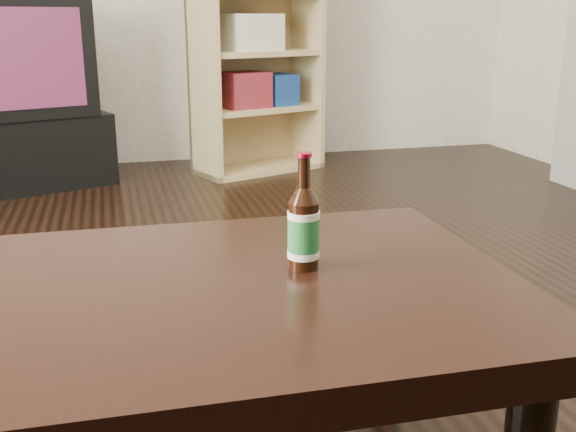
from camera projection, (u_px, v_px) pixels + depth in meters
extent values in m
cube|color=black|center=(266.00, 371.00, 1.90)|extent=(5.00, 6.00, 0.01)
cube|color=black|center=(13.00, 152.00, 3.87)|extent=(1.16, 0.85, 0.42)
cube|color=black|center=(2.00, 57.00, 3.72)|extent=(1.01, 0.82, 0.65)
cube|color=maroon|center=(15.00, 59.00, 3.50)|extent=(0.68, 0.25, 0.52)
cube|color=tan|center=(203.00, 55.00, 3.96)|extent=(0.16, 0.35, 1.48)
cube|color=tan|center=(307.00, 51.00, 4.38)|extent=(0.16, 0.35, 1.48)
cube|color=tan|center=(259.00, 168.00, 4.37)|extent=(0.88, 0.62, 0.03)
cube|color=tan|center=(243.00, 52.00, 4.30)|extent=(0.76, 0.31, 1.48)
cube|color=tan|center=(258.00, 109.00, 4.26)|extent=(0.80, 0.56, 0.03)
cube|color=tan|center=(257.00, 53.00, 4.17)|extent=(0.80, 0.56, 0.03)
cube|color=maroon|center=(244.00, 90.00, 4.15)|extent=(0.34, 0.31, 0.22)
cube|color=navy|center=(278.00, 89.00, 4.29)|extent=(0.25, 0.28, 0.19)
cube|color=beige|center=(251.00, 32.00, 4.08)|extent=(0.40, 0.33, 0.22)
cube|color=black|center=(150.00, 307.00, 1.18)|extent=(1.34, 0.80, 0.07)
cylinder|color=black|center=(387.00, 329.00, 1.66)|extent=(0.08, 0.08, 0.43)
cylinder|color=black|center=(304.00, 236.00, 1.26)|extent=(0.08, 0.08, 0.13)
cylinder|color=#1D6329|center=(304.00, 234.00, 1.26)|extent=(0.08, 0.08, 0.08)
cylinder|color=beige|center=(304.00, 214.00, 1.24)|extent=(0.08, 0.08, 0.01)
cylinder|color=beige|center=(303.00, 254.00, 1.27)|extent=(0.08, 0.08, 0.01)
cone|color=black|center=(304.00, 195.00, 1.23)|extent=(0.08, 0.08, 0.03)
cylinder|color=black|center=(304.00, 172.00, 1.22)|extent=(0.03, 0.03, 0.06)
cylinder|color=maroon|center=(304.00, 155.00, 1.21)|extent=(0.04, 0.04, 0.01)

